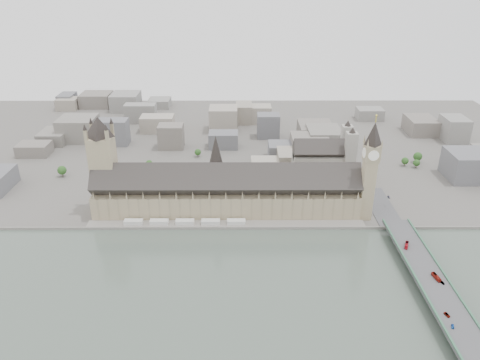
{
  "coord_description": "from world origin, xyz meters",
  "views": [
    {
      "loc": [
        12.43,
        -401.82,
        232.17
      ],
      "look_at": [
        13.73,
        17.49,
        37.45
      ],
      "focal_mm": 35.0,
      "sensor_mm": 36.0,
      "label": 1
    }
  ],
  "objects_px": {
    "elizabeth_tower": "(370,164)",
    "westminster_bridge": "(422,270)",
    "red_bus_south": "(436,277)",
    "car_silver": "(442,283)",
    "westminster_abbey": "(324,161)",
    "car_grey": "(447,315)",
    "car_approach": "(389,197)",
    "victoria_tower": "(103,160)",
    "red_bus_north": "(407,245)",
    "car_blue": "(453,326)",
    "palace_of_westminster": "(226,192)"
  },
  "relations": [
    {
      "from": "elizabeth_tower",
      "to": "red_bus_north",
      "type": "xyz_separation_m",
      "value": [
        19.17,
        -68.81,
        -46.3
      ]
    },
    {
      "from": "elizabeth_tower",
      "to": "victoria_tower",
      "type": "distance_m",
      "value": 260.64
    },
    {
      "from": "victoria_tower",
      "to": "red_bus_south",
      "type": "xyz_separation_m",
      "value": [
        287.43,
        -131.91,
        -43.45
      ]
    },
    {
      "from": "elizabeth_tower",
      "to": "red_bus_south",
      "type": "xyz_separation_m",
      "value": [
        27.43,
        -113.91,
        -46.33
      ]
    },
    {
      "from": "westminster_abbey",
      "to": "car_grey",
      "type": "relative_size",
      "value": 12.97
    },
    {
      "from": "westminster_abbey",
      "to": "car_approach",
      "type": "xyz_separation_m",
      "value": [
        58.03,
        -63.3,
        -14.13
      ]
    },
    {
      "from": "westminster_abbey",
      "to": "car_grey",
      "type": "bearing_deg",
      "value": -79.28
    },
    {
      "from": "car_approach",
      "to": "red_bus_south",
      "type": "bearing_deg",
      "value": -91.75
    },
    {
      "from": "palace_of_westminster",
      "to": "westminster_abbey",
      "type": "height_order",
      "value": "westminster_abbey"
    },
    {
      "from": "westminster_bridge",
      "to": "westminster_abbey",
      "type": "xyz_separation_m",
      "value": [
        -51.08,
        182.5,
        19.96
      ]
    },
    {
      "from": "red_bus_south",
      "to": "car_silver",
      "type": "height_order",
      "value": "red_bus_south"
    },
    {
      "from": "elizabeth_tower",
      "to": "red_bus_north",
      "type": "bearing_deg",
      "value": -74.43
    },
    {
      "from": "victoria_tower",
      "to": "westminster_abbey",
      "type": "relative_size",
      "value": 1.47
    },
    {
      "from": "victoria_tower",
      "to": "car_grey",
      "type": "height_order",
      "value": "victoria_tower"
    },
    {
      "from": "palace_of_westminster",
      "to": "car_approach",
      "type": "bearing_deg",
      "value": 4.06
    },
    {
      "from": "red_bus_south",
      "to": "car_silver",
      "type": "bearing_deg",
      "value": -77.17
    },
    {
      "from": "red_bus_south",
      "to": "car_silver",
      "type": "relative_size",
      "value": 2.72
    },
    {
      "from": "westminster_abbey",
      "to": "red_bus_south",
      "type": "height_order",
      "value": "westminster_abbey"
    },
    {
      "from": "westminster_bridge",
      "to": "car_approach",
      "type": "bearing_deg",
      "value": 86.66
    },
    {
      "from": "car_grey",
      "to": "car_approach",
      "type": "relative_size",
      "value": 1.09
    },
    {
      "from": "car_grey",
      "to": "westminster_bridge",
      "type": "bearing_deg",
      "value": 70.89
    },
    {
      "from": "car_blue",
      "to": "car_silver",
      "type": "height_order",
      "value": "car_blue"
    },
    {
      "from": "red_bus_north",
      "to": "victoria_tower",
      "type": "bearing_deg",
      "value": -174.48
    },
    {
      "from": "red_bus_north",
      "to": "car_approach",
      "type": "relative_size",
      "value": 2.29
    },
    {
      "from": "palace_of_westminster",
      "to": "car_silver",
      "type": "xyz_separation_m",
      "value": [
        167.95,
        -131.69,
        -11.8
      ]
    },
    {
      "from": "westminster_abbey",
      "to": "palace_of_westminster",
      "type": "bearing_deg",
      "value": -145.83
    },
    {
      "from": "westminster_bridge",
      "to": "red_bus_south",
      "type": "height_order",
      "value": "red_bus_south"
    },
    {
      "from": "palace_of_westminster",
      "to": "car_grey",
      "type": "relative_size",
      "value": 50.55
    },
    {
      "from": "westminster_bridge",
      "to": "car_blue",
      "type": "xyz_separation_m",
      "value": [
        -5.9,
        -71.8,
        5.88
      ]
    },
    {
      "from": "palace_of_westminster",
      "to": "car_approach",
      "type": "relative_size",
      "value": 54.94
    },
    {
      "from": "red_bus_north",
      "to": "elizabeth_tower",
      "type": "bearing_deg",
      "value": 128.36
    },
    {
      "from": "elizabeth_tower",
      "to": "car_approach",
      "type": "xyz_separation_m",
      "value": [
        30.96,
        23.7,
        -47.14
      ]
    },
    {
      "from": "red_bus_south",
      "to": "car_grey",
      "type": "distance_m",
      "value": 42.86
    },
    {
      "from": "victoria_tower",
      "to": "red_bus_north",
      "type": "bearing_deg",
      "value": -17.27
    },
    {
      "from": "westminster_abbey",
      "to": "car_blue",
      "type": "distance_m",
      "value": 258.66
    },
    {
      "from": "elizabeth_tower",
      "to": "westminster_bridge",
      "type": "xyz_separation_m",
      "value": [
        24.0,
        -95.5,
        -52.96
      ]
    },
    {
      "from": "palace_of_westminster",
      "to": "car_silver",
      "type": "height_order",
      "value": "palace_of_westminster"
    },
    {
      "from": "westminster_bridge",
      "to": "westminster_abbey",
      "type": "bearing_deg",
      "value": 105.64
    },
    {
      "from": "westminster_abbey",
      "to": "red_bus_south",
      "type": "distance_m",
      "value": 208.6
    },
    {
      "from": "car_blue",
      "to": "victoria_tower",
      "type": "bearing_deg",
      "value": 166.41
    },
    {
      "from": "car_silver",
      "to": "car_grey",
      "type": "xyz_separation_m",
      "value": [
        -11.01,
        -35.93,
        0.07
      ]
    },
    {
      "from": "westminster_abbey",
      "to": "car_approach",
      "type": "relative_size",
      "value": 14.1
    },
    {
      "from": "palace_of_westminster",
      "to": "victoria_tower",
      "type": "xyz_separation_m",
      "value": [
        -122.0,
        6.3,
        32.5
      ]
    },
    {
      "from": "car_grey",
      "to": "victoria_tower",
      "type": "bearing_deg",
      "value": 133.74
    },
    {
      "from": "elizabeth_tower",
      "to": "car_approach",
      "type": "distance_m",
      "value": 61.17
    },
    {
      "from": "red_bus_south",
      "to": "elizabeth_tower",
      "type": "bearing_deg",
      "value": 93.86
    },
    {
      "from": "elizabeth_tower",
      "to": "westminster_bridge",
      "type": "bearing_deg",
      "value": -75.89
    },
    {
      "from": "victoria_tower",
      "to": "car_blue",
      "type": "relative_size",
      "value": 22.51
    },
    {
      "from": "westminster_bridge",
      "to": "red_bus_north",
      "type": "bearing_deg",
      "value": 100.26
    },
    {
      "from": "victoria_tower",
      "to": "car_blue",
      "type": "height_order",
      "value": "victoria_tower"
    }
  ]
}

